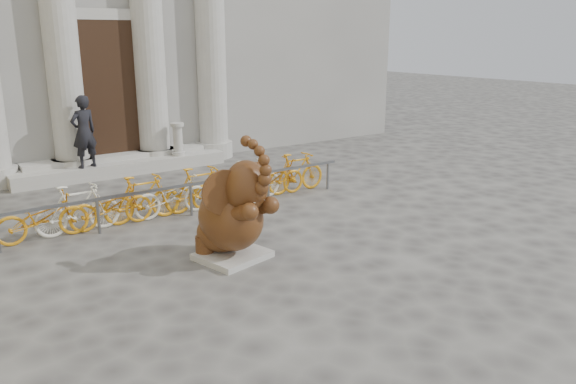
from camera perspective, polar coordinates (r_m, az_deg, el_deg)
ground at (r=8.80m, az=4.19°, el=-9.91°), size 80.00×80.00×0.00m
entrance_steps at (r=16.72m, az=-16.58°, el=2.50°), size 6.00×1.20×0.36m
elephant_statue at (r=9.70m, az=-5.61°, el=-2.35°), size 1.45×1.74×2.22m
bike_rack at (r=12.49m, az=-10.40°, el=0.11°), size 8.00×0.53×1.00m
pedestrian at (r=15.89m, az=-20.04°, el=5.76°), size 0.80×0.63×1.93m
balustrade_post at (r=16.90m, az=-11.13°, el=5.16°), size 0.39×0.39×0.96m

